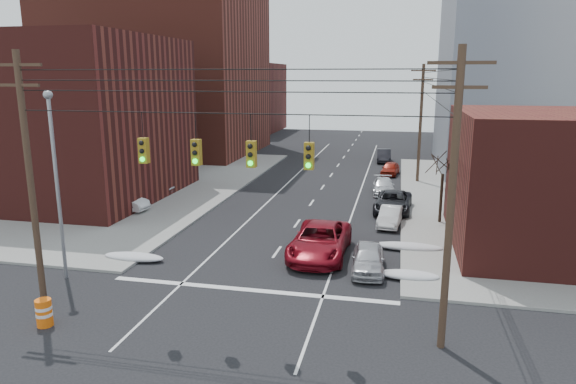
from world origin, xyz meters
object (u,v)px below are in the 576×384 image
at_px(parked_car_a, 368,259).
at_px(lot_car_d, 146,177).
at_px(lot_car_a, 121,201).
at_px(construction_barrel, 44,312).
at_px(parked_car_e, 390,169).
at_px(red_pickup, 320,241).
at_px(lot_car_b, 147,185).
at_px(parked_car_f, 384,156).
at_px(lot_car_c, 69,189).
at_px(parked_car_c, 393,202).
at_px(parked_car_b, 390,216).
at_px(parked_car_d, 383,186).

relative_size(parked_car_a, lot_car_d, 1.08).
xyz_separation_m(lot_car_a, construction_barrel, (6.16, -16.83, -0.25)).
bearing_deg(parked_car_e, red_pickup, -90.22).
height_order(lot_car_b, lot_car_d, lot_car_d).
bearing_deg(parked_car_f, parked_car_a, -92.03).
xyz_separation_m(parked_car_e, lot_car_a, (-19.22, -19.16, 0.17)).
height_order(parked_car_f, lot_car_c, lot_car_c).
height_order(parked_car_c, parked_car_e, parked_car_c).
height_order(parked_car_b, parked_car_e, parked_car_e).
bearing_deg(parked_car_b, parked_car_f, 98.70).
distance_m(red_pickup, parked_car_b, 7.95).
relative_size(lot_car_a, construction_barrel, 3.64).
bearing_deg(red_pickup, construction_barrel, -131.83).
bearing_deg(lot_car_b, parked_car_d, -87.22).
xyz_separation_m(parked_car_a, lot_car_a, (-18.68, 8.03, 0.13)).
relative_size(red_pickup, parked_car_b, 1.68).
relative_size(red_pickup, parked_car_e, 1.67).
bearing_deg(parked_car_d, lot_car_a, -154.76).
bearing_deg(lot_car_d, lot_car_b, -160.78).
distance_m(parked_car_d, parked_car_f, 16.88).
bearing_deg(parked_car_c, construction_barrel, -119.01).
bearing_deg(parked_car_a, parked_car_d, 86.95).
relative_size(parked_car_e, lot_car_c, 0.83).
bearing_deg(parked_car_e, parked_car_d, -85.16).
bearing_deg(parked_car_a, parked_car_f, 88.06).
distance_m(red_pickup, lot_car_d, 24.33).
relative_size(parked_car_a, parked_car_b, 1.06).
bearing_deg(parked_car_c, lot_car_c, -173.17).
bearing_deg(lot_car_d, lot_car_a, -172.58).
xyz_separation_m(parked_car_a, parked_car_b, (0.93, 8.78, -0.06)).
relative_size(parked_car_b, parked_car_d, 0.87).
bearing_deg(lot_car_b, parked_car_c, -104.35).
xyz_separation_m(red_pickup, lot_car_d, (-18.71, 15.55, -0.10)).
relative_size(parked_car_c, parked_car_f, 1.23).
relative_size(parked_car_b, lot_car_d, 1.01).
height_order(parked_car_b, construction_barrel, parked_car_b).
relative_size(red_pickup, lot_car_a, 1.57).
height_order(red_pickup, parked_car_f, red_pickup).
height_order(red_pickup, lot_car_c, red_pickup).
height_order(parked_car_d, lot_car_d, lot_car_d).
distance_m(parked_car_b, construction_barrel, 22.13).
bearing_deg(parked_car_d, parked_car_f, 88.18).
relative_size(parked_car_e, lot_car_b, 0.83).
distance_m(parked_car_c, parked_car_f, 22.96).
xyz_separation_m(parked_car_b, construction_barrel, (-13.45, -17.58, -0.05)).
distance_m(lot_car_d, construction_barrel, 27.63).
xyz_separation_m(parked_car_f, lot_car_c, (-24.76, -24.36, 0.10)).
bearing_deg(construction_barrel, lot_car_b, 107.35).
distance_m(parked_car_a, parked_car_e, 27.20).
xyz_separation_m(parked_car_e, lot_car_b, (-20.11, -13.42, 0.14)).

